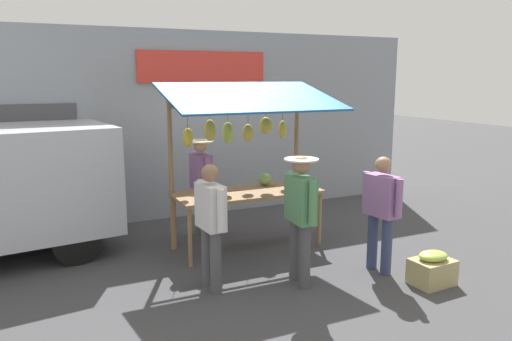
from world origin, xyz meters
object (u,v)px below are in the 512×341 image
object	(u,v)px
vendor_with_sunhat	(201,180)
produce_crate_near	(432,269)
shopper_in_grey_tee	(211,219)
shopper_with_ponytail	(381,207)
shopper_in_striped_shirt	(301,210)
market_stall	(248,147)

from	to	relation	value
vendor_with_sunhat	produce_crate_near	xyz separation A→B (m)	(-2.01, 3.00, -0.75)
vendor_with_sunhat	shopper_in_grey_tee	bearing A→B (deg)	-18.43
shopper_with_ponytail	shopper_in_grey_tee	world-z (taller)	same
shopper_in_grey_tee	produce_crate_near	distance (m)	2.85
shopper_with_ponytail	shopper_in_striped_shirt	distance (m)	1.18
market_stall	shopper_in_grey_tee	bearing A→B (deg)	49.82
shopper_with_ponytail	produce_crate_near	world-z (taller)	shopper_with_ponytail
market_stall	vendor_with_sunhat	xyz separation A→B (m)	(0.51, -0.70, -0.59)
market_stall	shopper_in_grey_tee	size ratio (longest dim) A/B	1.60
vendor_with_sunhat	produce_crate_near	size ratio (longest dim) A/B	3.03
vendor_with_sunhat	shopper_in_striped_shirt	xyz separation A→B (m)	(-0.51, 2.28, 0.01)
produce_crate_near	shopper_in_grey_tee	bearing A→B (deg)	-22.33
shopper_in_striped_shirt	market_stall	bearing A→B (deg)	3.15
shopper_with_ponytail	shopper_in_grey_tee	distance (m)	2.27
shopper_in_striped_shirt	shopper_in_grey_tee	distance (m)	1.11
vendor_with_sunhat	produce_crate_near	distance (m)	3.69
vendor_with_sunhat	shopper_with_ponytail	world-z (taller)	vendor_with_sunhat
shopper_in_grey_tee	produce_crate_near	bearing A→B (deg)	-116.97
vendor_with_sunhat	produce_crate_near	bearing A→B (deg)	31.08
shopper_with_ponytail	shopper_in_grey_tee	bearing A→B (deg)	72.47
shopper_with_ponytail	shopper_in_striped_shirt	size ratio (longest dim) A/B	0.95
market_stall	shopper_in_striped_shirt	world-z (taller)	market_stall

